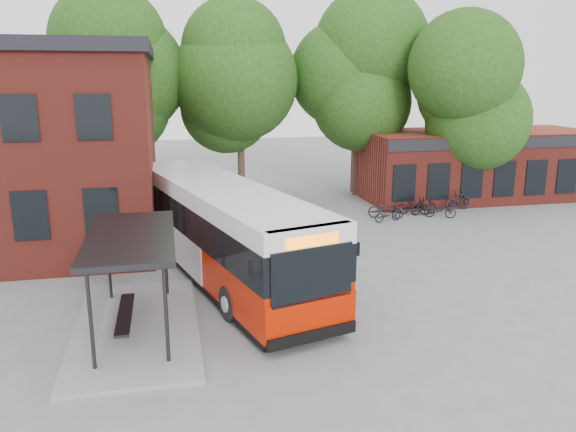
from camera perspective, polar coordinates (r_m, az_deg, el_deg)
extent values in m
plane|color=slate|center=(18.47, -0.73, -8.83)|extent=(100.00, 100.00, 0.00)
imported|color=black|center=(28.83, 10.11, 0.20)|extent=(1.60, 0.85, 0.80)
imported|color=black|center=(29.48, 9.92, 0.68)|extent=(1.94, 1.30, 0.97)
imported|color=black|center=(30.62, 12.71, 0.97)|extent=(1.80, 1.17, 0.89)
imported|color=black|center=(30.67, 13.62, 1.02)|extent=(1.68, 0.73, 0.98)
imported|color=black|center=(30.23, 15.20, 0.61)|extent=(1.69, 1.18, 0.84)
imported|color=black|center=(32.13, 16.94, 1.51)|extent=(1.92, 1.13, 1.11)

